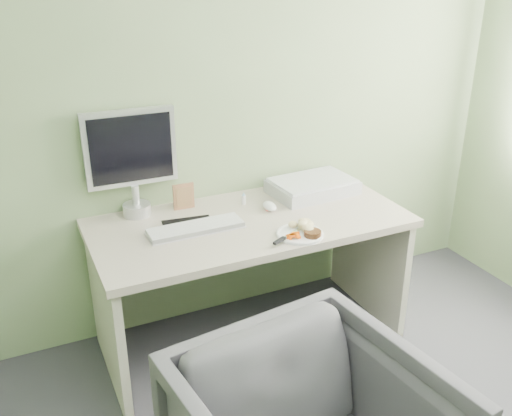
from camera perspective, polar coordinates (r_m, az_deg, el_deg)
name	(u,v)px	position (r m, az deg, el deg)	size (l,w,h in m)	color
wall_back	(220,83)	(3.02, -3.65, 12.35)	(3.50, 3.50, 0.00)	gray
desk	(250,251)	(2.97, -0.59, -4.35)	(1.60, 0.75, 0.73)	#B6AB99
plate	(300,234)	(2.74, 4.41, -2.62)	(0.23, 0.23, 0.01)	white
steak	(313,233)	(2.71, 5.68, -2.54)	(0.08, 0.08, 0.03)	black
potato_pile	(303,223)	(2.76, 4.76, -1.54)	(0.11, 0.08, 0.06)	tan
carrot_heap	(293,234)	(2.68, 3.72, -2.62)	(0.06, 0.05, 0.04)	#DF4E04
steak_knife	(283,238)	(2.65, 2.76, -3.05)	(0.19, 0.11, 0.01)	silver
mousepad	(189,227)	(2.83, -6.68, -1.86)	(0.25, 0.22, 0.00)	black
keyboard	(196,228)	(2.78, -6.05, -1.95)	(0.46, 0.14, 0.02)	white
computer_mouse	(270,206)	(2.99, 1.36, 0.18)	(0.06, 0.11, 0.04)	white
photo_frame	(184,196)	(3.01, -7.25, 1.16)	(0.11, 0.01, 0.14)	#8E6342
eyedrop_bottle	(244,199)	(3.05, -1.24, 0.92)	(0.02, 0.02, 0.07)	white
scanner	(312,187)	(3.21, 5.66, 2.10)	(0.46, 0.31, 0.07)	#A6A8AD
monitor	(131,157)	(2.91, -12.36, 5.00)	(0.46, 0.14, 0.55)	silver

